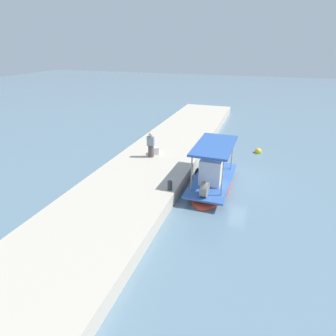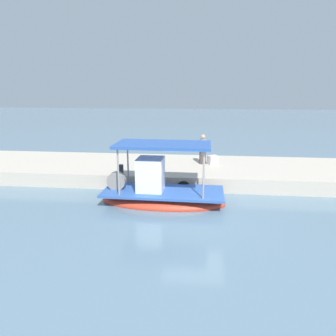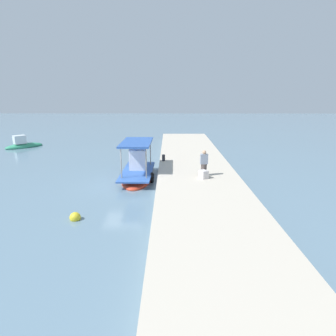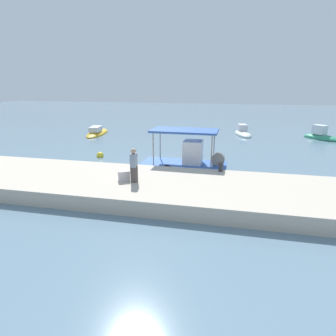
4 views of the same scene
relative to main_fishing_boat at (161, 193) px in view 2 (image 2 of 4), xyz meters
The scene contains 6 objects.
ground_plane 1.78m from the main_fishing_boat, 150.73° to the left, with size 120.00×120.00×0.00m, color slate.
dock_quay 4.32m from the main_fishing_boat, 110.33° to the right, with size 36.00×5.18×0.71m, color beige.
main_fishing_boat is the anchor object (origin of this frame).
fisherman_near_bollard 4.83m from the main_fishing_boat, 112.01° to the right, with size 0.39×0.48×1.64m.
mooring_bollard 2.85m from the main_fishing_boat, 39.01° to the right, with size 0.24×0.24×0.48m, color #2D2D33.
cargo_crate 4.92m from the main_fishing_boat, 118.38° to the right, with size 0.52×0.42×0.49m, color silver.
Camera 2 is at (-0.19, 11.84, 4.88)m, focal length 33.51 mm.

